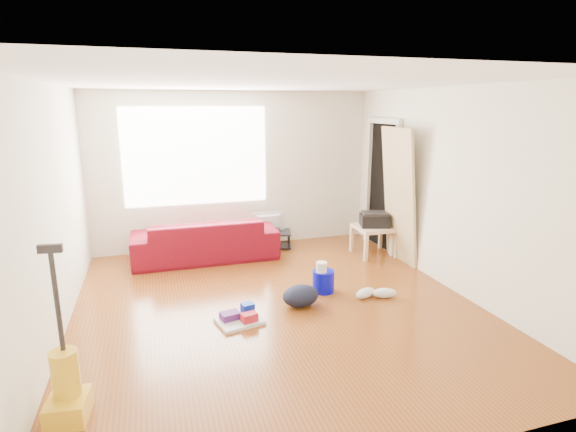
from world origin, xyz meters
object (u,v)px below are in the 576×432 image
object	(u,v)px
sofa	(206,258)
side_table	(374,231)
cleaning_tray	(240,318)
bucket	(323,291)
vacuum	(67,387)
tv_stand	(269,239)
backpack	(301,305)

from	to	relation	value
sofa	side_table	size ratio (longest dim) A/B	3.79
sofa	cleaning_tray	xyz separation A→B (m)	(0.10, -2.20, 0.05)
bucket	vacuum	bearing A→B (deg)	-148.67
sofa	vacuum	world-z (taller)	vacuum
bucket	vacuum	xyz separation A→B (m)	(-2.67, -1.63, 0.25)
tv_stand	sofa	bearing A→B (deg)	-151.58
side_table	vacuum	xyz separation A→B (m)	(-3.95, -2.75, -0.14)
side_table	vacuum	size ratio (longest dim) A/B	0.42
sofa	bucket	distance (m)	2.11
backpack	vacuum	distance (m)	2.64
sofa	cleaning_tray	world-z (taller)	sofa
sofa	tv_stand	bearing A→B (deg)	-165.91
bucket	cleaning_tray	distance (m)	1.26
sofa	vacuum	size ratio (longest dim) A/B	1.61
vacuum	backpack	bearing A→B (deg)	36.87
cleaning_tray	backpack	size ratio (longest dim) A/B	1.21
bucket	cleaning_tray	bearing A→B (deg)	-156.35
side_table	sofa	bearing A→B (deg)	167.23
cleaning_tray	tv_stand	bearing A→B (deg)	68.40
bucket	tv_stand	bearing A→B (deg)	95.12
cleaning_tray	vacuum	distance (m)	1.90
side_table	bucket	xyz separation A→B (m)	(-1.28, -1.12, -0.38)
sofa	tv_stand	size ratio (longest dim) A/B	2.77
bucket	cleaning_tray	size ratio (longest dim) A/B	0.51
bucket	sofa	bearing A→B (deg)	126.44
vacuum	side_table	bearing A→B (deg)	41.47
tv_stand	bucket	world-z (taller)	tv_stand
bucket	vacuum	world-z (taller)	vacuum
tv_stand	bucket	size ratio (longest dim) A/B	2.85
cleaning_tray	sofa	bearing A→B (deg)	92.53
tv_stand	bucket	xyz separation A→B (m)	(0.18, -1.97, -0.14)
side_table	tv_stand	bearing A→B (deg)	149.90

